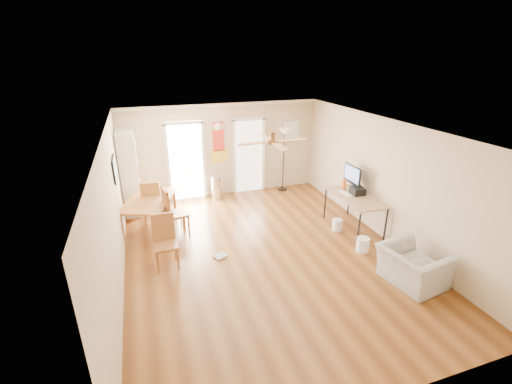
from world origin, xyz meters
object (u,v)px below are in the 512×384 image
object	(u,v)px
dining_chair_far	(153,201)
trash_can	(217,188)
armchair	(413,266)
bookshelf	(130,173)
wastebasket_a	(337,225)
wastebasket_b	(363,245)
dining_table	(150,215)
computer_desk	(353,213)
dining_chair_near	(166,243)
dining_chair_right_b	(176,212)
torchiere_lamp	(284,160)
printer	(358,191)
dining_chair_right_a	(175,211)

from	to	relation	value
dining_chair_far	trash_can	distance (m)	2.01
trash_can	armchair	distance (m)	5.48
dining_chair_far	bookshelf	bearing A→B (deg)	-51.64
bookshelf	wastebasket_a	size ratio (longest dim) A/B	7.95
dining_chair_far	wastebasket_b	size ratio (longest dim) A/B	3.52
dining_chair_far	trash_can	world-z (taller)	dining_chair_far
dining_table	wastebasket_b	xyz separation A→B (m)	(4.11, -2.38, -0.23)
armchair	computer_desk	bearing A→B (deg)	-12.72
dining_chair_near	wastebasket_b	world-z (taller)	dining_chair_near
wastebasket_b	armchair	world-z (taller)	armchair
dining_chair_right_b	dining_chair_far	bearing A→B (deg)	19.07
dining_chair_right_b	torchiere_lamp	world-z (taller)	torchiere_lamp
trash_can	wastebasket_b	distance (m)	4.35
computer_desk	bookshelf	bearing A→B (deg)	151.14
bookshelf	printer	size ratio (longest dim) A/B	6.65
torchiere_lamp	bookshelf	bearing A→B (deg)	-178.01
dining_chair_right_a	computer_desk	bearing A→B (deg)	-117.82
dining_chair_far	printer	bearing A→B (deg)	167.98
printer	wastebasket_a	bearing A→B (deg)	-165.62
torchiere_lamp	printer	xyz separation A→B (m)	(0.72, -2.69, -0.04)
trash_can	wastebasket_b	world-z (taller)	trash_can
torchiere_lamp	computer_desk	bearing A→B (deg)	-78.14
dining_table	dining_chair_near	size ratio (longest dim) A/B	1.48
dining_table	dining_chair_right_a	bearing A→B (deg)	-15.55
computer_desk	wastebasket_b	size ratio (longest dim) A/B	4.98
bookshelf	wastebasket_a	bearing A→B (deg)	-32.75
torchiere_lamp	armchair	size ratio (longest dim) A/B	1.79
dining_chair_right_a	dining_chair_near	distance (m)	1.54
wastebasket_a	torchiere_lamp	bearing A→B (deg)	94.58
dining_chair_near	dining_chair_far	size ratio (longest dim) A/B	0.97
printer	wastebasket_a	world-z (taller)	printer
dining_chair_right_a	wastebasket_a	world-z (taller)	dining_chair_right_a
trash_can	printer	distance (m)	3.86
dining_chair_right_b	computer_desk	world-z (taller)	dining_chair_right_b
dining_chair_near	trash_can	distance (m)	3.42
dining_chair_right_a	dining_chair_near	bearing A→B (deg)	157.47
torchiere_lamp	dining_chair_right_b	bearing A→B (deg)	-151.84
dining_table	wastebasket_b	size ratio (longest dim) A/B	5.03
dining_chair_right_a	trash_can	size ratio (longest dim) A/B	1.39
trash_can	torchiere_lamp	world-z (taller)	torchiere_lamp
dining_chair_right_b	printer	bearing A→B (deg)	-112.87
printer	wastebasket_b	bearing A→B (deg)	-108.37
dining_chair_far	computer_desk	distance (m)	4.75
printer	dining_chair_near	bearing A→B (deg)	-169.22
dining_table	dining_chair_right_b	world-z (taller)	dining_chair_right_b
wastebasket_a	wastebasket_b	xyz separation A→B (m)	(0.01, -0.99, 0.02)
dining_chair_near	armchair	world-z (taller)	dining_chair_near
computer_desk	trash_can	bearing A→B (deg)	133.22
dining_chair_right_a	torchiere_lamp	world-z (taller)	torchiere_lamp
bookshelf	torchiere_lamp	size ratio (longest dim) A/B	1.13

